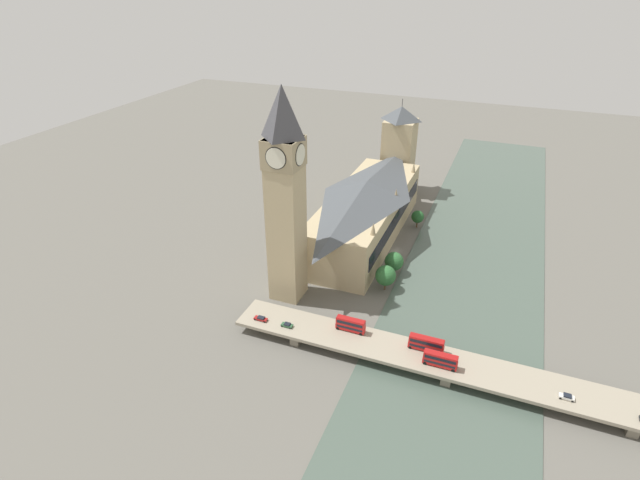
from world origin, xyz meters
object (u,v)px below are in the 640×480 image
Objects in this scene: parliament_hall at (366,209)px; road_bridge at (449,365)px; car_northbound_mid at (261,319)px; car_northbound_tail at (567,397)px; clock_tower at (285,193)px; victoria_tower at (399,150)px; car_southbound_mid at (287,325)px; double_decker_bus_mid at (440,359)px; double_decker_bus_rear at (351,324)px; double_decker_bus_lead at (426,344)px.

road_bridge is (-51.43, 77.68, -10.19)m from parliament_hall.
car_northbound_tail is at bearing -179.83° from car_northbound_mid.
victoria_tower is at bearing -96.57° from clock_tower.
victoria_tower reaches higher than car_southbound_mid.
parliament_hall is at bearing -99.06° from car_northbound_mid.
car_northbound_tail is 87.47m from car_southbound_mid.
car_northbound_mid is at bearing 0.26° from double_decker_bus_mid.
car_northbound_mid is (-0.54, 23.88, -37.45)m from clock_tower.
clock_tower is 118.22m from victoria_tower.
double_decker_bus_rear is 31.38m from car_northbound_mid.
clock_tower reaches higher than double_decker_bus_mid.
road_bridge is 12.83× the size of double_decker_bus_lead.
car_southbound_mid is at bearing 16.01° from double_decker_bus_rear.
road_bridge is (-64.84, 20.94, -39.04)m from clock_tower.
double_decker_bus_mid is 2.65× the size of car_southbound_mid.
road_bridge is 33.28m from car_northbound_tail.
victoria_tower is at bearing -89.95° from parliament_hall.
clock_tower is 17.00× the size of car_northbound_mid.
double_decker_bus_rear reaches higher than double_decker_bus_mid.
car_northbound_mid is 1.16× the size of car_northbound_tail.
victoria_tower is 135.87m from double_decker_bus_rear.
clock_tower is 1.55× the size of victoria_tower.
car_northbound_mid is at bearing 91.31° from clock_tower.
double_decker_bus_lead is (-43.36, 133.98, -16.50)m from victoria_tower.
double_decker_bus_mid is at bearing 121.24° from parliament_hall.
victoria_tower is 148.75m from double_decker_bus_mid.
double_decker_bus_lead is 1.12× the size of double_decker_bus_rear.
road_bridge is at bearing -4.57° from car_northbound_tail.
victoria_tower is 140.87m from car_southbound_mid.
double_decker_bus_lead is 41.68m from car_northbound_tail.
car_northbound_mid is 9.96m from car_southbound_mid.
clock_tower is at bearing -88.69° from car_northbound_mid.
double_decker_bus_rear is at bearing -10.76° from double_decker_bus_mid.
clock_tower reaches higher than victoria_tower.
double_decker_bus_mid is 2.57× the size of car_northbound_tail.
victoria_tower is (0.06, -59.19, 9.93)m from parliament_hall.
double_decker_bus_lead is (8.13, -2.89, 3.61)m from road_bridge.
victoria_tower is 4.93× the size of double_decker_bus_mid.
victoria_tower is at bearing -91.17° from car_southbound_mid.
double_decker_bus_rear is at bearing 103.47° from parliament_hall.
victoria_tower is 0.36× the size of road_bridge.
parliament_hall is at bearing 90.05° from victoria_tower.
double_decker_bus_lead is at bearing -7.65° from car_northbound_tail.
victoria_tower is at bearing -72.07° from double_decker_bus_lead.
double_decker_bus_mid is 1.05× the size of double_decker_bus_rear.
double_decker_bus_mid is at bearing 159.20° from clock_tower.
double_decker_bus_mid is at bearing 134.36° from double_decker_bus_lead.
double_decker_bus_lead is 25.46m from double_decker_bus_rear.
car_northbound_mid is (12.81, 139.81, -18.52)m from victoria_tower.
car_southbound_mid is (2.85, 139.62, -18.55)m from victoria_tower.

